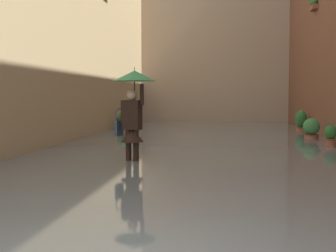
{
  "coord_description": "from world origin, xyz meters",
  "views": [
    {
      "loc": [
        -0.79,
        3.18,
        1.55
      ],
      "look_at": [
        0.49,
        -7.11,
        0.91
      ],
      "focal_mm": 51.77,
      "sensor_mm": 36.0,
      "label": 1
    }
  ],
  "objects": [
    {
      "name": "person_wading",
      "position": [
        1.21,
        -6.89,
        1.44
      ],
      "size": [
        0.91,
        0.91,
        2.15
      ],
      "color": "black",
      "rests_on": "ground_plane"
    },
    {
      "name": "potted_plant_mid_right",
      "position": [
        3.47,
        -16.21,
        0.52
      ],
      "size": [
        0.53,
        0.53,
        0.88
      ],
      "color": "brown",
      "rests_on": "ground_plane"
    },
    {
      "name": "flood_water",
      "position": [
        0.0,
        -11.59,
        0.09
      ],
      "size": [
        8.74,
        29.17,
        0.17
      ],
      "primitive_type": "cube",
      "color": "slate",
      "rests_on": "ground_plane"
    },
    {
      "name": "building_facade_far",
      "position": [
        0.0,
        -24.07,
        5.71
      ],
      "size": [
        11.54,
        1.8,
        11.41
      ],
      "primitive_type": "cube",
      "color": "tan",
      "rests_on": "ground_plane"
    },
    {
      "name": "building_facade_right",
      "position": [
        4.87,
        -11.58,
        4.27
      ],
      "size": [
        2.04,
        27.17,
        8.54
      ],
      "color": "tan",
      "rests_on": "ground_plane"
    },
    {
      "name": "potted_plant_mid_left",
      "position": [
        -3.61,
        -10.62,
        0.4
      ],
      "size": [
        0.34,
        0.34,
        0.74
      ],
      "color": "#9E563D",
      "rests_on": "ground_plane"
    },
    {
      "name": "potted_plant_far_left",
      "position": [
        -3.66,
        -16.42,
        0.51
      ],
      "size": [
        0.46,
        0.46,
        0.98
      ],
      "color": "#9E563D",
      "rests_on": "ground_plane"
    },
    {
      "name": "ground_plane",
      "position": [
        0.0,
        -11.59,
        0.0
      ],
      "size": [
        60.0,
        60.0,
        0.0
      ],
      "primitive_type": "plane",
      "color": "#605B56"
    },
    {
      "name": "potted_plant_near_left",
      "position": [
        -3.45,
        -12.75,
        0.45
      ],
      "size": [
        0.54,
        0.54,
        0.84
      ],
      "color": "#9E563D",
      "rests_on": "ground_plane"
    }
  ]
}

